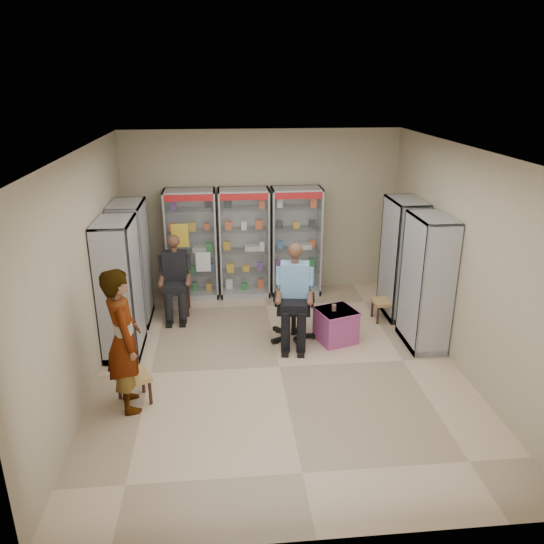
{
  "coord_description": "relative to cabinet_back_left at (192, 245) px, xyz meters",
  "views": [
    {
      "loc": [
        -0.74,
        -6.52,
        3.84
      ],
      "look_at": [
        -0.04,
        0.7,
        1.17
      ],
      "focal_mm": 35.0,
      "sensor_mm": 36.0,
      "label": 1
    }
  ],
  "objects": [
    {
      "name": "cabinet_back_left",
      "position": [
        0.0,
        0.0,
        0.0
      ],
      "size": [
        0.9,
        0.5,
        2.0
      ],
      "primitive_type": "cube",
      "color": "#A5A9AC",
      "rests_on": "floor"
    },
    {
      "name": "cabinet_left_near",
      "position": [
        -0.93,
        -2.03,
        0.0
      ],
      "size": [
        0.9,
        0.5,
        2.0
      ],
      "primitive_type": "cube",
      "rotation": [
        0.0,
        0.0,
        -1.57
      ],
      "color": "#ACAFB3",
      "rests_on": "floor"
    },
    {
      "name": "room_shell",
      "position": [
        1.3,
        -2.73,
        0.97
      ],
      "size": [
        5.02,
        6.02,
        3.01
      ],
      "color": "tan",
      "rests_on": "ground"
    },
    {
      "name": "cabinet_left_far",
      "position": [
        -0.93,
        -0.93,
        0.0
      ],
      "size": [
        0.9,
        0.5,
        2.0
      ],
      "primitive_type": "cube",
      "rotation": [
        0.0,
        0.0,
        -1.57
      ],
      "color": "#A1A3A8",
      "rests_on": "floor"
    },
    {
      "name": "cabinet_back_right",
      "position": [
        1.9,
        0.0,
        0.0
      ],
      "size": [
        0.9,
        0.5,
        2.0
      ],
      "primitive_type": "cube",
      "color": "silver",
      "rests_on": "floor"
    },
    {
      "name": "pink_trunk",
      "position": [
        2.25,
        -2.02,
        -0.74
      ],
      "size": [
        0.67,
        0.66,
        0.52
      ],
      "primitive_type": "cube",
      "rotation": [
        0.0,
        0.0,
        0.32
      ],
      "color": "#B54892",
      "rests_on": "floor"
    },
    {
      "name": "cabinet_right_near",
      "position": [
        3.53,
        -2.23,
        0.0
      ],
      "size": [
        0.9,
        0.5,
        2.0
      ],
      "primitive_type": "cube",
      "rotation": [
        0.0,
        0.0,
        1.57
      ],
      "color": "#BABCC1",
      "rests_on": "floor"
    },
    {
      "name": "seated_shopkeeper",
      "position": [
        1.61,
        -1.92,
        -0.26
      ],
      "size": [
        0.59,
        0.74,
        1.47
      ],
      "primitive_type": null,
      "rotation": [
        0.0,
        0.0,
        -0.16
      ],
      "color": "#75A3E7",
      "rests_on": "floor"
    },
    {
      "name": "standing_man",
      "position": [
        -0.65,
        -3.48,
        -0.1
      ],
      "size": [
        0.61,
        0.76,
        1.81
      ],
      "primitive_type": "imported",
      "rotation": [
        0.0,
        0.0,
        1.87
      ],
      "color": "gray",
      "rests_on": "floor"
    },
    {
      "name": "cabinet_back_mid",
      "position": [
        0.95,
        0.0,
        0.0
      ],
      "size": [
        0.9,
        0.5,
        2.0
      ],
      "primitive_type": "cube",
      "color": "#B3B5BB",
      "rests_on": "floor"
    },
    {
      "name": "woven_stool_b",
      "position": [
        -0.6,
        -3.4,
        -0.81
      ],
      "size": [
        0.5,
        0.5,
        0.38
      ],
      "primitive_type": "cube",
      "rotation": [
        0.0,
        0.0,
        0.42
      ],
      "color": "#AB8548",
      "rests_on": "floor"
    },
    {
      "name": "cabinet_right_far",
      "position": [
        3.53,
        -1.13,
        0.0
      ],
      "size": [
        0.9,
        0.5,
        2.0
      ],
      "primitive_type": "cube",
      "rotation": [
        0.0,
        0.0,
        1.57
      ],
      "color": "#A4A7AB",
      "rests_on": "floor"
    },
    {
      "name": "wooden_chair",
      "position": [
        -0.25,
        -0.73,
        -0.53
      ],
      "size": [
        0.42,
        0.42,
        0.94
      ],
      "primitive_type": "cube",
      "color": "black",
      "rests_on": "floor"
    },
    {
      "name": "office_chair",
      "position": [
        1.61,
        -1.87,
        -0.42
      ],
      "size": [
        0.72,
        0.72,
        1.16
      ],
      "primitive_type": "cube",
      "rotation": [
        0.0,
        0.0,
        -0.16
      ],
      "color": "black",
      "rests_on": "floor"
    },
    {
      "name": "seated_customer",
      "position": [
        -0.25,
        -0.78,
        -0.33
      ],
      "size": [
        0.44,
        0.6,
        1.34
      ],
      "primitive_type": null,
      "color": "black",
      "rests_on": "floor"
    },
    {
      "name": "tea_glass",
      "position": [
        2.2,
        -2.03,
        -0.44
      ],
      "size": [
        0.07,
        0.07,
        0.1
      ],
      "primitive_type": "cylinder",
      "color": "#5E1108",
      "rests_on": "pink_trunk"
    },
    {
      "name": "floor",
      "position": [
        1.3,
        -2.73,
        -1.0
      ],
      "size": [
        6.0,
        6.0,
        0.0
      ],
      "primitive_type": "plane",
      "color": "#C7AB8A",
      "rests_on": "ground"
    },
    {
      "name": "woven_stool_a",
      "position": [
        3.2,
        -1.36,
        -0.82
      ],
      "size": [
        0.37,
        0.37,
        0.35
      ],
      "primitive_type": "cube",
      "rotation": [
        0.0,
        0.0,
        0.06
      ],
      "color": "#A37844",
      "rests_on": "floor"
    }
  ]
}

